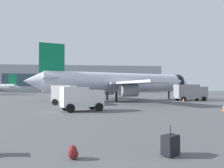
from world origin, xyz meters
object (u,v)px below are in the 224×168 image
cargo_van (82,98)px  traveller_backpack (73,152)px  airplane_at_gate (120,82)px  safety_cone_far (79,99)px  fuel_truck (190,92)px  safety_cone_near (184,100)px  rolling_suitcase (170,145)px  service_truck (69,94)px  safety_cone_mid (224,108)px

cargo_van → traveller_backpack: bearing=-88.3°
airplane_at_gate → safety_cone_far: (-7.99, -1.89, -3.26)m
fuel_truck → safety_cone_near: fuel_truck is taller
safety_cone_far → rolling_suitcase: (5.23, -31.89, -0.00)m
service_truck → safety_cone_near: service_truck is taller
cargo_van → traveller_backpack: cargo_van is taller
airplane_at_gate → service_truck: bearing=-131.7°
cargo_van → safety_cone_near: cargo_van is taller
safety_cone_mid → safety_cone_far: safety_cone_far is taller
airplane_at_gate → traveller_backpack: (-6.25, -33.81, -3.42)m
airplane_at_gate → fuel_truck: bearing=-10.6°
safety_cone_near → safety_cone_mid: safety_cone_mid is taller
airplane_at_gate → rolling_suitcase: 34.05m
service_truck → airplane_at_gate: bearing=48.3°
safety_cone_mid → traveller_backpack: (-15.05, -13.81, -0.12)m
service_truck → safety_cone_far: 8.39m
rolling_suitcase → traveller_backpack: size_ratio=2.29×
fuel_truck → safety_cone_near: 4.01m
cargo_van → safety_cone_far: (-1.29, 16.89, -1.06)m
traveller_backpack → cargo_van: bearing=91.7°
service_truck → traveller_backpack: service_truck is taller
service_truck → traveller_backpack: (2.78, -23.68, -1.37)m
fuel_truck → rolling_suitcase: 35.31m
fuel_truck → cargo_van: size_ratio=1.27×
safety_cone_mid → cargo_van: bearing=175.5°
airplane_at_gate → fuel_truck: size_ratio=5.74×
traveller_backpack → safety_cone_mid: bearing=42.5°
cargo_van → safety_cone_near: bearing=37.4°
rolling_suitcase → traveller_backpack: (-3.49, -0.03, -0.16)m
traveller_backpack → rolling_suitcase: bearing=0.5°
airplane_at_gate → safety_cone_mid: airplane_at_gate is taller
safety_cone_near → cargo_van: bearing=-142.6°
airplane_at_gate → safety_cone_near: (11.05, -5.24, -3.33)m
safety_cone_mid → traveller_backpack: safety_cone_mid is taller
airplane_at_gate → safety_cone_mid: 22.10m
safety_cone_mid → safety_cone_near: bearing=81.4°
cargo_van → safety_cone_near: (17.75, 13.55, -1.12)m
safety_cone_near → safety_cone_far: bearing=170.0°
safety_cone_far → airplane_at_gate: bearing=13.3°
cargo_van → safety_cone_far: 16.98m
safety_cone_near → safety_cone_mid: bearing=-98.6°
safety_cone_near → safety_cone_far: size_ratio=0.83×
cargo_van → safety_cone_mid: 15.59m
safety_cone_mid → safety_cone_far: size_ratio=0.89×
fuel_truck → cargo_van: fuel_truck is taller
airplane_at_gate → traveller_backpack: bearing=-100.5°
safety_cone_mid → airplane_at_gate: bearing=113.8°
airplane_at_gate → service_truck: airplane_at_gate is taller
traveller_backpack → fuel_truck: bearing=57.5°
safety_cone_mid → safety_cone_far: bearing=132.8°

